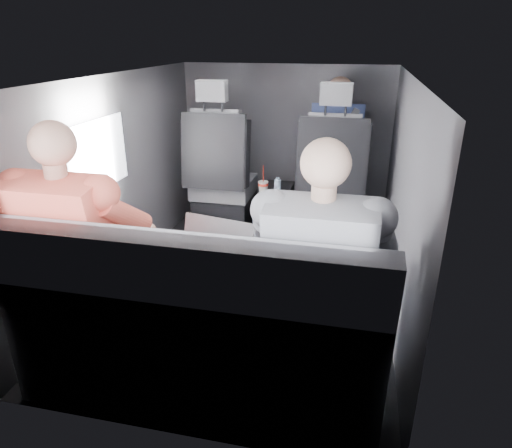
% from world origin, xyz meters
% --- Properties ---
extents(floor, '(2.60, 2.60, 0.00)m').
position_xyz_m(floor, '(0.00, 0.00, 0.00)').
color(floor, black).
rests_on(floor, ground).
extents(ceiling, '(2.60, 2.60, 0.00)m').
position_xyz_m(ceiling, '(0.00, 0.00, 1.35)').
color(ceiling, '#B2B2AD').
rests_on(ceiling, panel_back).
extents(panel_left, '(0.02, 2.60, 1.35)m').
position_xyz_m(panel_left, '(-0.90, 0.00, 0.68)').
color(panel_left, '#56565B').
rests_on(panel_left, floor).
extents(panel_right, '(0.02, 2.60, 1.35)m').
position_xyz_m(panel_right, '(0.90, 0.00, 0.68)').
color(panel_right, '#56565B').
rests_on(panel_right, floor).
extents(panel_front, '(1.80, 0.02, 1.35)m').
position_xyz_m(panel_front, '(0.00, 1.30, 0.68)').
color(panel_front, '#56565B').
rests_on(panel_front, floor).
extents(panel_back, '(1.80, 0.02, 1.35)m').
position_xyz_m(panel_back, '(0.00, -1.30, 0.68)').
color(panel_back, '#56565B').
rests_on(panel_back, floor).
extents(side_window, '(0.02, 0.75, 0.42)m').
position_xyz_m(side_window, '(-0.88, -0.30, 0.90)').
color(side_window, white).
rests_on(side_window, panel_left).
extents(seatbelt, '(0.35, 0.11, 0.59)m').
position_xyz_m(seatbelt, '(0.45, 0.67, 0.80)').
color(seatbelt, black).
rests_on(seatbelt, front_seat_right).
extents(front_seat_left, '(0.52, 0.58, 1.26)m').
position_xyz_m(front_seat_left, '(-0.45, 0.84, 0.40)').
color(front_seat_left, black).
rests_on(front_seat_left, floor).
extents(front_seat_right, '(0.52, 0.58, 1.26)m').
position_xyz_m(front_seat_right, '(0.45, 0.84, 0.40)').
color(front_seat_right, black).
rests_on(front_seat_right, floor).
extents(center_console, '(0.24, 0.48, 0.41)m').
position_xyz_m(center_console, '(0.00, 0.88, 0.20)').
color(center_console, black).
rests_on(center_console, floor).
extents(rear_bench, '(1.60, 0.57, 0.92)m').
position_xyz_m(rear_bench, '(0.00, -1.06, 0.31)').
color(rear_bench, slate).
rests_on(rear_bench, floor).
extents(soda_cup, '(0.08, 0.08, 0.24)m').
position_xyz_m(soda_cup, '(-0.07, 0.70, 0.46)').
color(soda_cup, white).
rests_on(soda_cup, center_console).
extents(water_bottle, '(0.05, 0.05, 0.15)m').
position_xyz_m(water_bottle, '(0.04, 0.70, 0.47)').
color(water_bottle, '#9FBFD8').
rests_on(water_bottle, center_console).
extents(laptop_white, '(0.34, 0.33, 0.23)m').
position_xyz_m(laptop_white, '(-0.54, -0.78, 0.63)').
color(laptop_white, white).
rests_on(laptop_white, passenger_rear_left).
extents(laptop_silver, '(0.38, 0.37, 0.24)m').
position_xyz_m(laptop_silver, '(0.05, -0.79, 0.63)').
color(laptop_silver, '#A6A6AA').
rests_on(laptop_silver, rear_bench).
extents(laptop_black, '(0.45, 0.48, 0.26)m').
position_xyz_m(laptop_black, '(0.55, -0.77, 0.64)').
color(laptop_black, black).
rests_on(laptop_black, passenger_rear_right).
extents(passenger_rear_left, '(0.53, 0.64, 1.26)m').
position_xyz_m(passenger_rear_left, '(-0.56, -0.97, 0.64)').
color(passenger_rear_left, '#353439').
rests_on(passenger_rear_left, rear_bench).
extents(passenger_rear_right, '(0.51, 0.63, 1.24)m').
position_xyz_m(passenger_rear_right, '(0.52, -0.97, 0.64)').
color(passenger_rear_right, navy).
rests_on(passenger_rear_right, rear_bench).
extents(passenger_front_right, '(0.41, 0.41, 0.84)m').
position_xyz_m(passenger_front_right, '(0.45, 1.10, 0.76)').
color(passenger_front_right, navy).
rests_on(passenger_front_right, front_seat_right).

